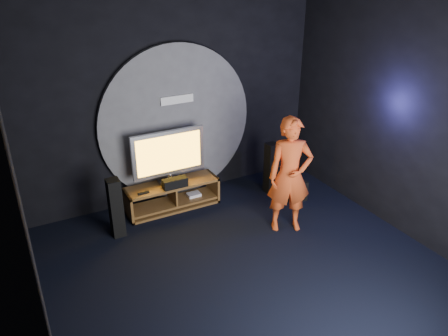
# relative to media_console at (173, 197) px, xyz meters

# --- Properties ---
(floor) EXTENTS (5.00, 5.00, 0.00)m
(floor) POSITION_rel_media_console_xyz_m (0.29, -2.05, -0.19)
(floor) COLOR black
(floor) RESTS_ON ground
(back_wall) EXTENTS (5.00, 0.04, 3.50)m
(back_wall) POSITION_rel_media_console_xyz_m (0.29, 0.45, 1.56)
(back_wall) COLOR black
(back_wall) RESTS_ON ground
(left_wall) EXTENTS (0.04, 5.00, 3.50)m
(left_wall) POSITION_rel_media_console_xyz_m (-2.21, -2.05, 1.56)
(left_wall) COLOR black
(left_wall) RESTS_ON ground
(right_wall) EXTENTS (0.04, 5.00, 3.50)m
(right_wall) POSITION_rel_media_console_xyz_m (2.79, -2.05, 1.56)
(right_wall) COLOR black
(right_wall) RESTS_ON ground
(wall_disc_panel) EXTENTS (2.60, 0.11, 2.60)m
(wall_disc_panel) POSITION_rel_media_console_xyz_m (0.29, 0.39, 1.11)
(wall_disc_panel) COLOR #515156
(wall_disc_panel) RESTS_ON ground
(media_console) EXTENTS (1.53, 0.45, 0.45)m
(media_console) POSITION_rel_media_console_xyz_m (0.00, 0.00, 0.00)
(media_console) COLOR brown
(media_console) RESTS_ON ground
(tv) EXTENTS (1.20, 0.22, 0.88)m
(tv) POSITION_rel_media_console_xyz_m (-0.01, 0.07, 0.74)
(tv) COLOR #BBBBC3
(tv) RESTS_ON media_console
(center_speaker) EXTENTS (0.40, 0.15, 0.15)m
(center_speaker) POSITION_rel_media_console_xyz_m (-0.01, -0.15, 0.33)
(center_speaker) COLOR black
(center_speaker) RESTS_ON media_console
(remote) EXTENTS (0.18, 0.05, 0.02)m
(remote) POSITION_rel_media_console_xyz_m (-0.52, -0.12, 0.27)
(remote) COLOR black
(remote) RESTS_ON media_console
(tower_speaker_left) EXTENTS (0.18, 0.20, 0.92)m
(tower_speaker_left) POSITION_rel_media_console_xyz_m (-1.02, -0.36, 0.26)
(tower_speaker_left) COLOR black
(tower_speaker_left) RESTS_ON ground
(tower_speaker_right) EXTENTS (0.18, 0.20, 0.92)m
(tower_speaker_right) POSITION_rel_media_console_xyz_m (1.72, -0.29, 0.26)
(tower_speaker_right) COLOR black
(tower_speaker_right) RESTS_ON ground
(subwoofer) EXTENTS (0.32, 0.32, 0.35)m
(subwoofer) POSITION_rel_media_console_xyz_m (1.95, -0.71, -0.02)
(subwoofer) COLOR black
(subwoofer) RESTS_ON ground
(player) EXTENTS (0.76, 0.65, 1.77)m
(player) POSITION_rel_media_console_xyz_m (1.31, -1.37, 0.69)
(player) COLOR #CE481C
(player) RESTS_ON ground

